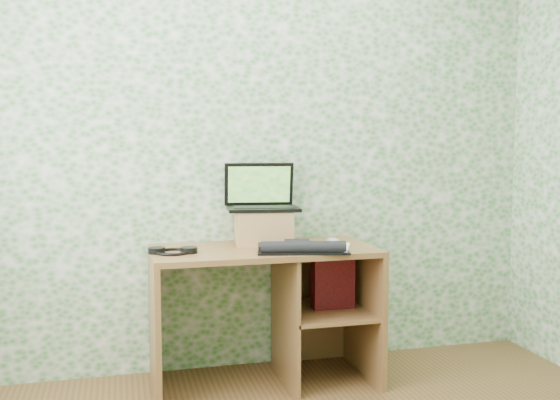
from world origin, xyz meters
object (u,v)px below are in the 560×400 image
object	(u,v)px
laptop	(262,199)
desk	(276,294)
riser	(263,227)
notepad	(329,248)
keyboard	(300,248)

from	to	relation	value
laptop	desk	bearing A→B (deg)	-67.03
riser	laptop	bearing A→B (deg)	90.00
desk	notepad	xyz separation A→B (m)	(0.25, -0.16, 0.28)
desk	notepad	world-z (taller)	notepad
riser	laptop	xyz separation A→B (m)	(0.00, 0.04, 0.16)
desk	laptop	world-z (taller)	laptop
laptop	notepad	distance (m)	0.50
riser	laptop	size ratio (longest dim) A/B	0.73
riser	notepad	distance (m)	0.41
laptop	riser	bearing A→B (deg)	-83.02
keyboard	notepad	world-z (taller)	keyboard
desk	riser	xyz separation A→B (m)	(-0.05, 0.12, 0.36)
notepad	desk	bearing A→B (deg)	171.30
desk	laptop	distance (m)	0.54
keyboard	notepad	size ratio (longest dim) A/B	1.63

